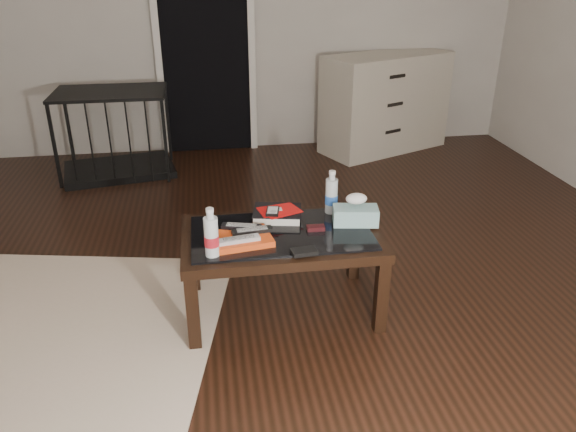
% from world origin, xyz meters
% --- Properties ---
extents(ground, '(5.00, 5.00, 0.00)m').
position_xyz_m(ground, '(0.00, 0.00, 0.00)').
color(ground, black).
rests_on(ground, ground).
extents(doorway, '(0.90, 0.08, 2.07)m').
position_xyz_m(doorway, '(-0.40, 2.47, 1.02)').
color(doorway, black).
rests_on(doorway, ground).
extents(coffee_table, '(1.00, 0.60, 0.46)m').
position_xyz_m(coffee_table, '(-0.11, -0.32, 0.40)').
color(coffee_table, black).
rests_on(coffee_table, ground).
extents(rug, '(2.26, 1.87, 0.01)m').
position_xyz_m(rug, '(-1.46, -0.31, 0.01)').
color(rug, beige).
rests_on(rug, ground).
extents(dresser, '(1.30, 0.94, 0.90)m').
position_xyz_m(dresser, '(1.25, 2.23, 0.45)').
color(dresser, beige).
rests_on(dresser, ground).
extents(pet_crate, '(1.00, 0.76, 0.71)m').
position_xyz_m(pet_crate, '(-1.21, 1.93, 0.23)').
color(pet_crate, black).
rests_on(pet_crate, ground).
extents(magazines, '(0.31, 0.25, 0.03)m').
position_xyz_m(magazines, '(-0.31, -0.40, 0.48)').
color(magazines, '#D94414').
rests_on(magazines, coffee_table).
extents(remote_silver, '(0.21, 0.08, 0.02)m').
position_xyz_m(remote_silver, '(-0.33, -0.45, 0.50)').
color(remote_silver, '#B3B3B8').
rests_on(remote_silver, magazines).
extents(remote_black_front, '(0.20, 0.07, 0.02)m').
position_xyz_m(remote_black_front, '(-0.26, -0.37, 0.50)').
color(remote_black_front, black).
rests_on(remote_black_front, magazines).
extents(remote_black_back, '(0.21, 0.10, 0.02)m').
position_xyz_m(remote_black_back, '(-0.31, -0.31, 0.50)').
color(remote_black_back, black).
rests_on(remote_black_back, magazines).
extents(textbook, '(0.28, 0.24, 0.05)m').
position_xyz_m(textbook, '(-0.10, -0.16, 0.48)').
color(textbook, black).
rests_on(textbook, coffee_table).
extents(dvd_mailers, '(0.21, 0.17, 0.01)m').
position_xyz_m(dvd_mailers, '(-0.11, -0.16, 0.51)').
color(dvd_mailers, red).
rests_on(dvd_mailers, textbook).
extents(ipod, '(0.08, 0.12, 0.02)m').
position_xyz_m(ipod, '(-0.13, -0.20, 0.52)').
color(ipod, black).
rests_on(ipod, dvd_mailers).
extents(flip_phone, '(0.09, 0.05, 0.02)m').
position_xyz_m(flip_phone, '(0.07, -0.33, 0.47)').
color(flip_phone, black).
rests_on(flip_phone, coffee_table).
extents(wallet, '(0.13, 0.09, 0.02)m').
position_xyz_m(wallet, '(-0.03, -0.56, 0.47)').
color(wallet, black).
rests_on(wallet, coffee_table).
extents(water_bottle_left, '(0.08, 0.08, 0.24)m').
position_xyz_m(water_bottle_left, '(-0.46, -0.51, 0.58)').
color(water_bottle_left, silver).
rests_on(water_bottle_left, coffee_table).
extents(water_bottle_right, '(0.07, 0.07, 0.24)m').
position_xyz_m(water_bottle_right, '(0.19, -0.13, 0.58)').
color(water_bottle_right, silver).
rests_on(water_bottle_right, coffee_table).
extents(tissue_box, '(0.25, 0.16, 0.09)m').
position_xyz_m(tissue_box, '(0.29, -0.28, 0.51)').
color(tissue_box, '#227180').
rests_on(tissue_box, coffee_table).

